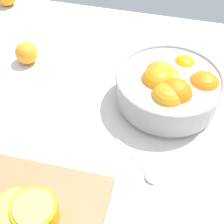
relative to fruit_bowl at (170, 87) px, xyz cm
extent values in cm
cube|color=silver|center=(-7.92, -9.54, -6.92)|extent=(133.65, 102.37, 3.00)
cylinder|color=#99999E|center=(-0.30, 0.19, -4.82)|extent=(23.32, 23.32, 1.20)
cylinder|color=#99999E|center=(-0.30, 0.19, -0.64)|extent=(25.35, 25.35, 7.17)
torus|color=#99999E|center=(-0.30, 0.19, 2.95)|extent=(26.55, 26.55, 1.20)
sphere|color=orange|center=(7.75, 0.99, 0.78)|extent=(8.30, 8.30, 8.30)
sphere|color=orange|center=(2.45, 7.39, 0.70)|extent=(6.73, 6.73, 6.73)
sphere|color=orange|center=(-0.53, 2.42, -0.29)|extent=(7.75, 7.75, 7.75)
sphere|color=orange|center=(-3.02, 2.38, 0.40)|extent=(8.62, 8.62, 8.62)
sphere|color=orange|center=(-3.13, -1.05, 1.48)|extent=(8.54, 8.54, 8.54)
sphere|color=orange|center=(-0.03, -6.02, 1.43)|extent=(8.28, 8.28, 8.28)
sphere|color=orange|center=(1.45, -4.46, 1.91)|extent=(8.30, 8.30, 8.30)
cube|color=olive|center=(-24.04, -38.07, -4.23)|extent=(34.11, 23.75, 2.40)
cylinder|color=orange|center=(-23.42, -37.84, -1.38)|extent=(6.86, 6.86, 3.29)
cylinder|color=#FEB149|center=(-23.42, -37.84, 0.41)|extent=(6.03, 6.03, 0.30)
cylinder|color=orange|center=(-19.19, -38.08, -0.84)|extent=(8.38, 8.38, 4.38)
cylinder|color=#F6AE54|center=(-19.19, -38.08, 1.50)|extent=(7.37, 7.37, 0.30)
sphere|color=orange|center=(-41.74, 6.65, -2.19)|extent=(6.47, 6.47, 6.47)
ellipsoid|color=silver|center=(-0.29, -23.32, -4.92)|extent=(3.87, 3.82, 1.00)
cylinder|color=silver|center=(-5.84, -18.12, -5.07)|extent=(9.25, 8.73, 0.70)
camera|label=1|loc=(0.61, -59.64, 54.18)|focal=51.55mm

